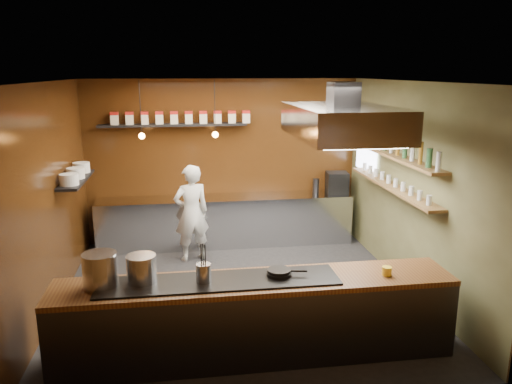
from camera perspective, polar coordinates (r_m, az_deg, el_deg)
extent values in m
plane|color=black|center=(7.35, -1.86, -11.59)|extent=(5.00, 5.00, 0.00)
plane|color=black|center=(9.28, -3.69, 3.52)|extent=(5.00, 0.00, 5.00)
plane|color=black|center=(7.03, -22.66, -0.86)|extent=(0.00, 5.00, 5.00)
plane|color=#4C4B2B|center=(7.53, 17.30, 0.51)|extent=(0.00, 5.00, 5.00)
plane|color=silver|center=(6.64, -2.07, 12.50)|extent=(5.00, 5.00, 0.00)
plane|color=white|center=(8.98, 12.56, 5.46)|extent=(0.00, 1.00, 1.00)
cube|color=silver|center=(9.21, -3.42, -3.29)|extent=(4.60, 0.65, 0.90)
cube|color=#38383D|center=(5.74, -0.02, -14.48)|extent=(4.40, 0.70, 0.86)
cube|color=brown|center=(5.53, -0.02, -10.28)|extent=(4.40, 0.72, 0.06)
cube|color=black|center=(5.48, -4.23, -10.12)|extent=(2.60, 0.55, 0.02)
cube|color=black|center=(9.01, -9.45, 7.56)|extent=(2.60, 0.26, 0.04)
cube|color=black|center=(7.93, -19.86, 1.33)|extent=(0.30, 1.40, 0.04)
cube|color=brown|center=(7.65, 15.48, 4.05)|extent=(0.26, 2.80, 0.04)
cube|color=brown|center=(7.74, 15.26, 0.62)|extent=(0.26, 2.80, 0.04)
cube|color=#38383D|center=(6.53, 9.97, 10.97)|extent=(0.35, 0.35, 0.30)
cube|color=silver|center=(6.56, 9.84, 7.92)|extent=(1.20, 2.00, 0.40)
cube|color=white|center=(6.58, 9.77, 6.10)|extent=(1.00, 1.80, 0.02)
cylinder|color=black|center=(8.35, -13.09, 9.32)|extent=(0.01, 0.01, 0.90)
sphere|color=orange|center=(8.39, -12.92, 6.26)|extent=(0.10, 0.10, 0.10)
cylinder|color=black|center=(8.34, -4.73, 9.62)|extent=(0.01, 0.01, 0.90)
sphere|color=orange|center=(8.38, -4.67, 6.55)|extent=(0.10, 0.10, 0.10)
cube|color=beige|center=(9.08, -15.86, 7.93)|extent=(0.13, 0.13, 0.17)
cube|color=#B11A15|center=(9.07, -15.90, 8.62)|extent=(0.13, 0.13, 0.05)
cube|color=beige|center=(9.05, -14.24, 8.02)|extent=(0.13, 0.13, 0.17)
cube|color=#B11A15|center=(9.04, -14.28, 8.71)|extent=(0.13, 0.13, 0.05)
cube|color=beige|center=(9.02, -12.61, 8.09)|extent=(0.13, 0.13, 0.17)
cube|color=#B11A15|center=(9.02, -12.65, 8.79)|extent=(0.13, 0.13, 0.05)
cube|color=beige|center=(9.01, -10.97, 8.16)|extent=(0.13, 0.13, 0.17)
cube|color=#B11A15|center=(9.00, -11.01, 8.86)|extent=(0.13, 0.13, 0.05)
cube|color=beige|center=(9.00, -9.33, 8.23)|extent=(0.13, 0.13, 0.17)
cube|color=#B11A15|center=(8.99, -9.36, 8.92)|extent=(0.14, 0.13, 0.05)
cube|color=beige|center=(9.00, -7.69, 8.28)|extent=(0.13, 0.13, 0.17)
cube|color=#B11A15|center=(8.99, -7.71, 8.98)|extent=(0.14, 0.13, 0.05)
cube|color=beige|center=(9.01, -6.05, 8.33)|extent=(0.13, 0.13, 0.17)
cube|color=#B11A15|center=(9.00, -6.07, 9.03)|extent=(0.14, 0.13, 0.05)
cube|color=beige|center=(9.02, -4.41, 8.38)|extent=(0.13, 0.13, 0.17)
cube|color=#B11A15|center=(9.01, -4.42, 9.07)|extent=(0.14, 0.13, 0.05)
cube|color=beige|center=(9.04, -2.78, 8.41)|extent=(0.13, 0.13, 0.17)
cube|color=#B11A15|center=(9.03, -2.79, 9.11)|extent=(0.14, 0.13, 0.05)
cube|color=beige|center=(9.07, -1.15, 8.44)|extent=(0.13, 0.13, 0.17)
cube|color=#B11A15|center=(9.06, -1.16, 9.14)|extent=(0.14, 0.13, 0.05)
cylinder|color=white|center=(7.48, -20.58, 1.34)|extent=(0.26, 0.26, 0.16)
cylinder|color=white|center=(7.91, -19.92, 2.04)|extent=(0.26, 0.26, 0.16)
cylinder|color=white|center=(8.35, -19.33, 2.66)|extent=(0.26, 0.26, 0.16)
cylinder|color=silver|center=(6.48, 20.13, 3.28)|extent=(0.06, 0.06, 0.24)
cylinder|color=#2D5933|center=(6.69, 19.18, 3.65)|extent=(0.06, 0.06, 0.24)
cylinder|color=#8C601E|center=(6.89, 18.29, 4.01)|extent=(0.06, 0.06, 0.24)
cylinder|color=silver|center=(7.10, 17.45, 4.34)|extent=(0.06, 0.06, 0.24)
cylinder|color=#2D5933|center=(7.31, 16.66, 4.65)|extent=(0.06, 0.06, 0.24)
cylinder|color=#8C601E|center=(7.52, 15.91, 4.94)|extent=(0.06, 0.06, 0.24)
cylinder|color=silver|center=(7.74, 15.20, 5.22)|extent=(0.06, 0.06, 0.24)
cylinder|color=#2D5933|center=(7.95, 14.53, 5.48)|extent=(0.06, 0.06, 0.24)
cylinder|color=#8C601E|center=(8.17, 13.89, 5.73)|extent=(0.06, 0.06, 0.24)
cylinder|color=silver|center=(8.39, 13.29, 5.96)|extent=(0.06, 0.06, 0.24)
cylinder|color=#2D5933|center=(8.61, 12.72, 6.18)|extent=(0.06, 0.06, 0.24)
cylinder|color=#8C601E|center=(8.82, 12.17, 6.39)|extent=(0.06, 0.06, 0.24)
cylinder|color=silver|center=(6.72, 19.17, -0.89)|extent=(0.07, 0.07, 0.13)
cylinder|color=silver|center=(6.94, 18.21, -0.36)|extent=(0.07, 0.07, 0.13)
cylinder|color=silver|center=(7.16, 17.31, 0.13)|extent=(0.07, 0.07, 0.13)
cylinder|color=silver|center=(7.38, 16.47, 0.59)|extent=(0.07, 0.07, 0.13)
cylinder|color=silver|center=(7.61, 15.68, 1.03)|extent=(0.07, 0.07, 0.13)
cylinder|color=silver|center=(7.84, 14.93, 1.44)|extent=(0.07, 0.07, 0.13)
cylinder|color=silver|center=(8.07, 14.23, 1.82)|extent=(0.07, 0.07, 0.13)
cylinder|color=silver|center=(8.30, 13.56, 2.19)|extent=(0.07, 0.07, 0.13)
cylinder|color=silver|center=(8.53, 12.93, 2.53)|extent=(0.07, 0.07, 0.13)
cylinder|color=silver|center=(8.77, 12.34, 2.86)|extent=(0.07, 0.07, 0.13)
cylinder|color=silver|center=(5.52, -17.38, -8.45)|extent=(0.40, 0.40, 0.35)
cylinder|color=#BABCC1|center=(5.51, -12.95, -8.54)|extent=(0.41, 0.41, 0.30)
cylinder|color=#B2B4B9|center=(5.41, -6.01, -9.20)|extent=(0.21, 0.21, 0.21)
cylinder|color=black|center=(5.58, 2.65, -9.32)|extent=(0.28, 0.28, 0.03)
cylinder|color=black|center=(5.57, 2.65, -8.99)|extent=(0.26, 0.26, 0.03)
cylinder|color=black|center=(5.58, 4.94, -8.99)|extent=(0.18, 0.05, 0.02)
cylinder|color=yellow|center=(5.81, 14.72, -8.73)|extent=(0.12, 0.12, 0.10)
cube|color=black|center=(9.48, 9.25, 1.08)|extent=(0.43, 0.41, 0.39)
imported|color=white|center=(8.41, -7.39, -2.40)|extent=(0.69, 0.55, 1.64)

